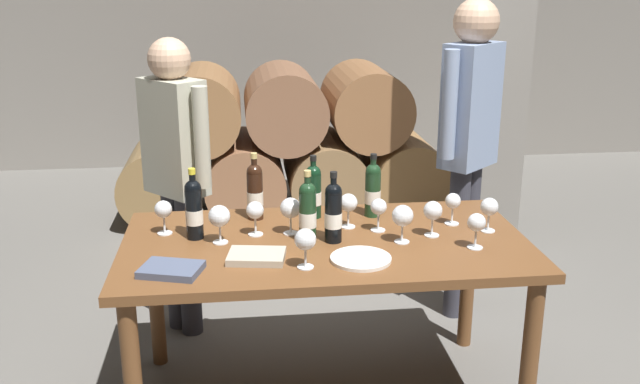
{
  "coord_description": "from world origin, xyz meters",
  "views": [
    {
      "loc": [
        -0.34,
        -2.74,
        1.85
      ],
      "look_at": [
        0.0,
        0.2,
        0.91
      ],
      "focal_mm": 39.54,
      "sensor_mm": 36.0,
      "label": 1
    }
  ],
  "objects": [
    {
      "name": "cellar_back_wall",
      "position": [
        0.0,
        4.2,
        1.4
      ],
      "size": [
        10.0,
        0.24,
        2.8
      ],
      "primitive_type": "cube",
      "color": "gray",
      "rests_on": "ground_plane"
    },
    {
      "name": "barrel_stack",
      "position": [
        -0.0,
        2.6,
        0.53
      ],
      "size": [
        2.49,
        0.9,
        1.15
      ],
      "color": "olive",
      "rests_on": "ground_plane"
    },
    {
      "name": "stone_pillar",
      "position": [
        1.3,
        1.6,
        1.3
      ],
      "size": [
        0.32,
        0.32,
        2.6
      ],
      "primitive_type": "cube",
      "color": "gray",
      "rests_on": "ground_plane"
    },
    {
      "name": "dining_table",
      "position": [
        0.0,
        0.0,
        0.67
      ],
      "size": [
        1.7,
        0.9,
        0.76
      ],
      "color": "brown",
      "rests_on": "ground_plane"
    },
    {
      "name": "wine_bottle_0",
      "position": [
        -0.28,
        0.31,
        0.89
      ],
      "size": [
        0.07,
        0.07,
        0.31
      ],
      "color": "black",
      "rests_on": "dining_table"
    },
    {
      "name": "wine_bottle_1",
      "position": [
        -0.54,
        0.09,
        0.89
      ],
      "size": [
        0.07,
        0.07,
        0.31
      ],
      "color": "black",
      "rests_on": "dining_table"
    },
    {
      "name": "wine_bottle_2",
      "position": [
        0.25,
        0.28,
        0.89
      ],
      "size": [
        0.07,
        0.07,
        0.29
      ],
      "color": "#19381E",
      "rests_on": "dining_table"
    },
    {
      "name": "wine_bottle_3",
      "position": [
        0.03,
        -0.01,
        0.89
      ],
      "size": [
        0.07,
        0.07,
        0.3
      ],
      "color": "black",
      "rests_on": "dining_table"
    },
    {
      "name": "wine_bottle_4",
      "position": [
        -0.02,
        0.3,
        0.89
      ],
      "size": [
        0.07,
        0.07,
        0.29
      ],
      "color": "black",
      "rests_on": "dining_table"
    },
    {
      "name": "wine_bottle_5",
      "position": [
        -0.07,
        0.0,
        0.89
      ],
      "size": [
        0.07,
        0.07,
        0.31
      ],
      "color": "#19381E",
      "rests_on": "dining_table"
    },
    {
      "name": "wine_glass_0",
      "position": [
        0.24,
        0.09,
        0.86
      ],
      "size": [
        0.07,
        0.07,
        0.15
      ],
      "color": "white",
      "rests_on": "dining_table"
    },
    {
      "name": "wine_glass_1",
      "position": [
        0.46,
        0.0,
        0.87
      ],
      "size": [
        0.08,
        0.08,
        0.15
      ],
      "color": "white",
      "rests_on": "dining_table"
    },
    {
      "name": "wine_glass_2",
      "position": [
        0.31,
        -0.06,
        0.87
      ],
      "size": [
        0.09,
        0.09,
        0.16
      ],
      "color": "white",
      "rests_on": "dining_table"
    },
    {
      "name": "wine_glass_3",
      "position": [
        0.6,
        -0.16,
        0.87
      ],
      "size": [
        0.07,
        0.07,
        0.15
      ],
      "color": "white",
      "rests_on": "dining_table"
    },
    {
      "name": "wine_glass_4",
      "position": [
        -0.11,
        -0.27,
        0.87
      ],
      "size": [
        0.08,
        0.08,
        0.16
      ],
      "color": "white",
      "rests_on": "dining_table"
    },
    {
      "name": "wine_glass_5",
      "position": [
        -0.29,
        0.1,
        0.87
      ],
      "size": [
        0.08,
        0.08,
        0.15
      ],
      "color": "white",
      "rests_on": "dining_table"
    },
    {
      "name": "wine_glass_6",
      "position": [
        -0.68,
        0.16,
        0.87
      ],
      "size": [
        0.07,
        0.07,
        0.15
      ],
      "color": "white",
      "rests_on": "dining_table"
    },
    {
      "name": "wine_glass_7",
      "position": [
        -0.14,
        0.09,
        0.87
      ],
      "size": [
        0.09,
        0.09,
        0.16
      ],
      "color": "white",
      "rests_on": "dining_table"
    },
    {
      "name": "wine_glass_8",
      "position": [
        0.12,
        0.14,
        0.87
      ],
      "size": [
        0.08,
        0.08,
        0.15
      ],
      "color": "white",
      "rests_on": "dining_table"
    },
    {
      "name": "wine_glass_9",
      "position": [
        -0.44,
        0.02,
        0.87
      ],
      "size": [
        0.09,
        0.09,
        0.16
      ],
      "color": "white",
      "rests_on": "dining_table"
    },
    {
      "name": "wine_glass_10",
      "position": [
        0.58,
        0.13,
        0.86
      ],
      "size": [
        0.07,
        0.07,
        0.14
      ],
      "color": "white",
      "rests_on": "dining_table"
    },
    {
      "name": "wine_glass_11",
      "position": [
        0.71,
        0.03,
        0.87
      ],
      "size": [
        0.08,
        0.08,
        0.15
      ],
      "color": "white",
      "rests_on": "dining_table"
    },
    {
      "name": "tasting_notebook",
      "position": [
        -0.29,
        -0.17,
        0.77
      ],
      "size": [
        0.24,
        0.19,
        0.03
      ],
      "primitive_type": "cube",
      "rotation": [
        0.0,
        0.0,
        -0.16
      ],
      "color": "#B2A893",
      "rests_on": "dining_table"
    },
    {
      "name": "leather_ledger",
      "position": [
        -0.62,
        -0.26,
        0.77
      ],
      "size": [
        0.26,
        0.22,
        0.03
      ],
      "primitive_type": "cube",
      "rotation": [
        0.0,
        0.0,
        -0.29
      ],
      "color": "#4C5670",
      "rests_on": "dining_table"
    },
    {
      "name": "serving_plate",
      "position": [
        0.11,
        -0.23,
        0.77
      ],
      "size": [
        0.24,
        0.24,
        0.01
      ],
      "primitive_type": "cylinder",
      "color": "white",
      "rests_on": "dining_table"
    },
    {
      "name": "sommelier_presenting",
      "position": [
        0.85,
        0.75,
        1.04
      ],
      "size": [
        0.39,
        0.35,
        1.72
      ],
      "color": "#383842",
      "rests_on": "ground_plane"
    },
    {
      "name": "taster_seated_left",
      "position": [
        -0.67,
        0.72,
        0.92
      ],
      "size": [
        0.36,
        0.38,
        1.54
      ],
      "color": "#383842",
      "rests_on": "ground_plane"
    }
  ]
}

